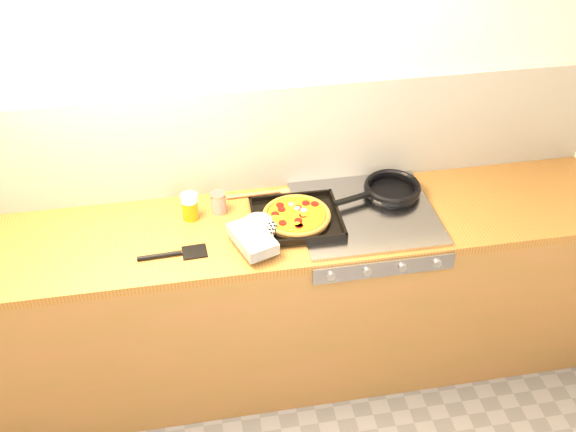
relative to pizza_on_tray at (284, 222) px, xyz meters
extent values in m
plane|color=beige|center=(-0.08, 0.34, 0.31)|extent=(3.20, 0.00, 3.20)
cube|color=white|center=(-0.08, 0.33, 0.21)|extent=(3.20, 0.02, 0.50)
cube|color=brown|center=(-0.08, 0.04, -0.51)|extent=(3.20, 0.60, 0.86)
cube|color=#915C2C|center=(-0.08, 0.04, -0.06)|extent=(3.20, 0.60, 0.04)
cube|color=#9B9BA1|center=(0.37, -0.26, -0.09)|extent=(0.60, 0.03, 0.08)
cylinder|color=#A5A5AA|center=(0.15, -0.27, -0.09)|extent=(0.04, 0.02, 0.04)
cylinder|color=#A5A5AA|center=(0.30, -0.27, -0.09)|extent=(0.04, 0.02, 0.04)
cylinder|color=#A5A5AA|center=(0.45, -0.27, -0.09)|extent=(0.04, 0.02, 0.04)
cylinder|color=#A5A5AA|center=(0.60, -0.27, -0.09)|extent=(0.04, 0.02, 0.04)
cube|color=#9B9BA1|center=(0.37, 0.04, -0.04)|extent=(0.60, 0.56, 0.02)
cube|color=black|center=(0.06, 0.03, -0.02)|extent=(0.38, 0.33, 0.01)
cube|color=black|center=(0.06, 0.19, -0.01)|extent=(0.38, 0.02, 0.02)
cube|color=black|center=(0.06, -0.13, -0.01)|extent=(0.38, 0.02, 0.02)
cube|color=black|center=(0.24, 0.03, -0.01)|extent=(0.01, 0.33, 0.02)
cube|color=black|center=(-0.12, 0.03, -0.01)|extent=(0.01, 0.33, 0.02)
cylinder|color=olive|center=(0.06, 0.03, -0.01)|extent=(0.29, 0.29, 0.02)
torus|color=olive|center=(0.06, 0.03, 0.00)|extent=(0.30, 0.30, 0.02)
cylinder|color=#C18417|center=(0.06, 0.03, 0.01)|extent=(0.25, 0.25, 0.01)
cylinder|color=maroon|center=(0.08, 0.02, 0.01)|extent=(0.03, 0.03, 0.00)
cylinder|color=maroon|center=(0.00, 0.10, 0.01)|extent=(0.03, 0.03, 0.00)
cylinder|color=maroon|center=(0.05, -0.05, 0.01)|extent=(0.03, 0.03, 0.00)
cylinder|color=maroon|center=(-0.03, 0.04, 0.01)|extent=(0.03, 0.03, 0.00)
cylinder|color=maroon|center=(0.11, 0.10, 0.01)|extent=(0.03, 0.03, 0.00)
cylinder|color=maroon|center=(0.07, 0.07, 0.01)|extent=(0.03, 0.03, 0.00)
cylinder|color=maroon|center=(-0.01, -0.02, 0.01)|extent=(0.03, 0.03, 0.00)
cylinder|color=maroon|center=(0.15, 0.09, 0.01)|extent=(0.03, 0.03, 0.00)
cylinder|color=maroon|center=(0.05, -0.05, 0.01)|extent=(0.03, 0.03, 0.00)
cylinder|color=maroon|center=(0.06, -0.02, 0.01)|extent=(0.03, 0.03, 0.00)
cylinder|color=maroon|center=(0.00, 0.07, 0.01)|extent=(0.03, 0.03, 0.00)
ellipsoid|color=gold|center=(-0.01, 0.02, 0.01)|extent=(0.03, 0.02, 0.01)
ellipsoid|color=gold|center=(-0.04, 0.02, 0.01)|extent=(0.03, 0.02, 0.01)
ellipsoid|color=gold|center=(0.05, 0.08, 0.01)|extent=(0.03, 0.02, 0.01)
ellipsoid|color=gold|center=(0.05, 0.11, 0.01)|extent=(0.03, 0.02, 0.01)
ellipsoid|color=gold|center=(0.05, -0.04, 0.01)|extent=(0.03, 0.02, 0.01)
ellipsoid|color=gold|center=(0.09, 0.01, 0.01)|extent=(0.03, 0.02, 0.01)
ellipsoid|color=gold|center=(0.08, 0.03, 0.01)|extent=(0.03, 0.02, 0.01)
ellipsoid|color=gold|center=(-0.01, 0.01, 0.01)|extent=(0.03, 0.02, 0.01)
ellipsoid|color=gold|center=(0.07, 0.10, 0.01)|extent=(0.03, 0.02, 0.01)
ellipsoid|color=silver|center=(0.05, 0.10, 0.01)|extent=(0.03, 0.03, 0.01)
ellipsoid|color=silver|center=(0.07, 0.07, 0.01)|extent=(0.03, 0.03, 0.01)
ellipsoid|color=silver|center=(0.09, 0.05, 0.01)|extent=(0.03, 0.03, 0.01)
cube|color=black|center=(-0.15, -0.10, 0.01)|extent=(0.20, 0.26, 0.05)
ellipsoid|color=black|center=(-0.11, 0.00, 0.01)|extent=(0.13, 0.13, 0.05)
cylinder|color=black|center=(-0.08, -0.08, 0.01)|extent=(0.08, 0.11, 0.05)
cylinder|color=black|center=(0.53, 0.16, -0.02)|extent=(0.29, 0.29, 0.01)
torus|color=black|center=(0.53, 0.16, 0.00)|extent=(0.32, 0.32, 0.03)
cube|color=black|center=(0.33, 0.10, 0.01)|extent=(0.19, 0.07, 0.02)
cylinder|color=#9E0C15|center=(-0.26, 0.17, 0.01)|extent=(0.08, 0.08, 0.09)
cylinder|color=#B2B2B7|center=(-0.26, 0.17, 0.05)|extent=(0.08, 0.08, 0.01)
cylinder|color=#B2B2B7|center=(-0.26, 0.17, -0.04)|extent=(0.08, 0.08, 0.01)
cylinder|color=#CB750B|center=(-0.39, 0.15, 0.00)|extent=(0.08, 0.08, 0.09)
cylinder|color=silver|center=(-0.39, 0.15, 0.07)|extent=(0.08, 0.08, 0.03)
cylinder|color=#A66946|center=(-0.09, 0.26, -0.03)|extent=(0.26, 0.02, 0.02)
ellipsoid|color=#A66946|center=(0.05, 0.27, -0.03)|extent=(0.06, 0.04, 0.02)
cube|color=black|center=(-0.39, -0.09, -0.04)|extent=(0.10, 0.09, 0.01)
cylinder|color=black|center=(-0.53, -0.09, -0.03)|extent=(0.18, 0.03, 0.02)
camera|label=1|loc=(-0.38, -2.23, 1.75)|focal=42.00mm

